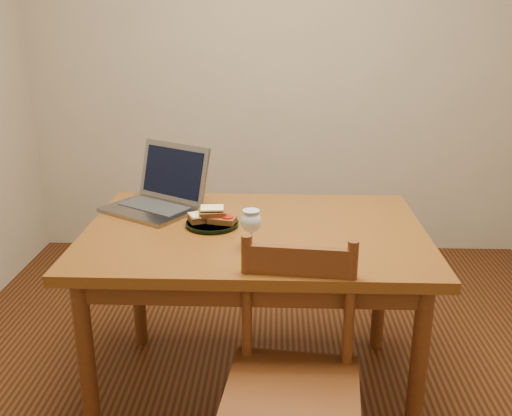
{
  "coord_description": "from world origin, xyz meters",
  "views": [
    {
      "loc": [
        -0.01,
        -2.06,
        1.52
      ],
      "look_at": [
        -0.09,
        0.05,
        0.8
      ],
      "focal_mm": 40.0,
      "sensor_mm": 36.0,
      "label": 1
    }
  ],
  "objects_px": {
    "plate": "(212,224)",
    "milk_glass": "(251,229)",
    "table": "(255,249)",
    "chair": "(293,372)",
    "laptop": "(161,192)"
  },
  "relations": [
    {
      "from": "plate",
      "to": "milk_glass",
      "type": "height_order",
      "value": "milk_glass"
    },
    {
      "from": "table",
      "to": "plate",
      "type": "xyz_separation_m",
      "value": [
        -0.17,
        0.02,
        0.09
      ]
    },
    {
      "from": "chair",
      "to": "laptop",
      "type": "relative_size",
      "value": 0.94
    },
    {
      "from": "table",
      "to": "laptop",
      "type": "bearing_deg",
      "value": 149.02
    },
    {
      "from": "plate",
      "to": "laptop",
      "type": "xyz_separation_m",
      "value": [
        -0.24,
        0.22,
        0.06
      ]
    },
    {
      "from": "table",
      "to": "chair",
      "type": "xyz_separation_m",
      "value": [
        0.14,
        -0.54,
        -0.18
      ]
    },
    {
      "from": "plate",
      "to": "laptop",
      "type": "bearing_deg",
      "value": 137.33
    },
    {
      "from": "milk_glass",
      "to": "laptop",
      "type": "relative_size",
      "value": 0.3
    },
    {
      "from": "plate",
      "to": "laptop",
      "type": "relative_size",
      "value": 0.43
    },
    {
      "from": "plate",
      "to": "table",
      "type": "bearing_deg",
      "value": -7.42
    },
    {
      "from": "chair",
      "to": "milk_glass",
      "type": "height_order",
      "value": "milk_glass"
    },
    {
      "from": "chair",
      "to": "laptop",
      "type": "bearing_deg",
      "value": 130.8
    },
    {
      "from": "table",
      "to": "plate",
      "type": "distance_m",
      "value": 0.19
    },
    {
      "from": "table",
      "to": "chair",
      "type": "bearing_deg",
      "value": -75.43
    },
    {
      "from": "plate",
      "to": "milk_glass",
      "type": "bearing_deg",
      "value": -52.65
    }
  ]
}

